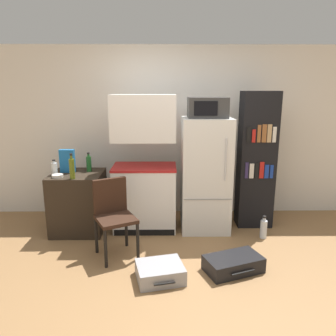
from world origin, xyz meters
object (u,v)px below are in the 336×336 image
Objects in this scene: kitchen_hutch at (144,170)px; bowl at (57,176)px; side_table at (78,202)px; microwave at (207,108)px; bottle_olive_oil at (72,168)px; bottle_clear_short at (54,169)px; suitcase_small_flat at (160,272)px; refrigerator at (206,175)px; water_bottle_front at (264,229)px; cereal_box at (67,161)px; bookshelf at (256,160)px; suitcase_large_flat at (233,264)px; chair at (113,210)px; bottle_green_tall at (89,163)px.

bowl is (-1.06, -0.26, -0.01)m from kitchen_hutch.
bowl is (-0.18, -0.20, 0.41)m from side_table.
microwave reaches higher than bottle_olive_oil.
suitcase_small_flat is at bearing -39.58° from bottle_clear_short.
suitcase_small_flat is at bearing -80.19° from kitchen_hutch.
water_bottle_front is at bearing -23.60° from refrigerator.
kitchen_hutch is at bearing 4.15° from side_table.
cereal_box is 2.67m from water_bottle_front.
bowl is (-2.55, -0.36, -0.11)m from bookshelf.
refrigerator is 1.81m from cereal_box.
cereal_box is (0.06, 0.26, 0.13)m from bowl.
microwave is 0.74× the size of suitcase_large_flat.
suitcase_large_flat is (1.29, -0.40, -0.44)m from chair.
bottle_olive_oil reaches higher than bowl.
microwave is (-0.00, -0.00, 0.87)m from refrigerator.
refrigerator is 0.82× the size of bookshelf.
refrigerator reaches higher than bottle_clear_short.
refrigerator is at bearing 78.53° from suitcase_large_flat.
refrigerator is 1.33m from chair.
cereal_box is at bearing -177.62° from bookshelf.
kitchen_hutch is 0.98× the size of bookshelf.
chair is (-0.31, -0.71, -0.30)m from kitchen_hutch.
bottle_olive_oil is at bearing -85.17° from side_table.
side_table is at bearing -178.66° from microwave.
chair reaches higher than side_table.
bookshelf reaches higher than microwave.
bottle_olive_oil is at bearing -17.74° from bowl.
microwave reaches higher than refrigerator.
microwave is 2.04m from bowl.
microwave is 1.89m from suitcase_large_flat.
bookshelf is at bearing 92.86° from water_bottle_front.
cereal_box is 1.07m from chair.
side_table is 0.43× the size of bookshelf.
side_table is at bearing 47.45° from bowl.
suitcase_large_flat is at bearing -124.92° from water_bottle_front.
suitcase_small_flat is (0.53, -0.55, -0.44)m from chair.
bookshelf is 6.07× the size of cereal_box.
kitchen_hutch is 13.08× the size of bowl.
bottle_green_tall is at bearing 43.75° from bowl.
bookshelf reaches higher than bottle_clear_short.
kitchen_hutch is at bearing 0.02° from cereal_box.
bookshelf is (0.69, 0.13, 0.17)m from refrigerator.
suitcase_large_flat is 1.25× the size of suitcase_small_flat.
kitchen_hutch is 1.09m from bowl.
kitchen_hutch is 0.92m from bottle_olive_oil.
bottle_green_tall is (-1.54, 0.07, -0.73)m from microwave.
side_table is at bearing -175.97° from bookshelf.
kitchen_hutch is at bearing -3.69° from bottle_green_tall.
kitchen_hutch is at bearing 110.77° from suitcase_large_flat.
suitcase_large_flat is 0.95m from water_bottle_front.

